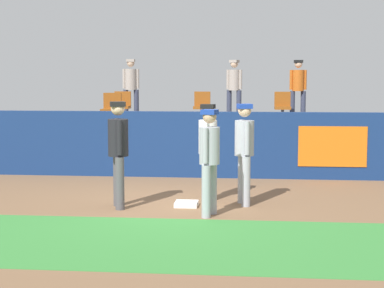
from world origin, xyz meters
name	(u,v)px	position (x,y,z in m)	size (l,w,h in m)	color
ground_plane	(174,206)	(0.00, 0.00, 0.00)	(60.00, 60.00, 0.00)	brown
grass_foreground_strip	(152,241)	(0.00, -2.44, 0.00)	(18.00, 2.80, 0.01)	#388438
first_base	(186,204)	(0.22, -0.03, 0.04)	(0.40, 0.40, 0.08)	white
player_fielder_home	(208,145)	(0.56, 0.53, 1.03)	(0.39, 0.54, 1.78)	white
player_runner_visitor	(244,147)	(1.23, 0.21, 1.04)	(0.41, 0.49, 1.80)	#9EA3AD
player_coach_visitor	(209,155)	(0.68, -0.76, 1.01)	(0.41, 0.47, 1.75)	#9EA3AD
player_umpire	(118,147)	(-0.94, -0.27, 1.07)	(0.45, 0.50, 1.85)	#4C4C51
field_wall	(193,144)	(0.02, 3.24, 0.75)	(18.00, 0.26, 1.50)	navy
bleacher_platform	(202,143)	(0.00, 5.81, 0.52)	(18.00, 4.80, 1.05)	#59595E
seat_back_right	(283,105)	(2.18, 6.48, 1.52)	(0.44, 0.44, 0.84)	#4C4C51
seat_back_left	(122,104)	(-2.33, 6.48, 1.52)	(0.47, 0.44, 0.84)	#4C4C51
seat_back_center	(202,105)	(-0.05, 6.48, 1.52)	(0.45, 0.44, 0.84)	#4C4C51
seat_front_left	(112,107)	(-2.21, 4.68, 1.52)	(0.46, 0.44, 0.84)	#4C4C51
spectator_hooded	(131,85)	(-2.24, 7.39, 2.07)	(0.50, 0.35, 1.77)	#33384C
spectator_capped	(298,86)	(2.64, 7.15, 2.05)	(0.48, 0.35, 1.73)	#33384C
spectator_casual	(234,85)	(0.81, 7.54, 2.06)	(0.46, 0.43, 1.74)	#33384C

